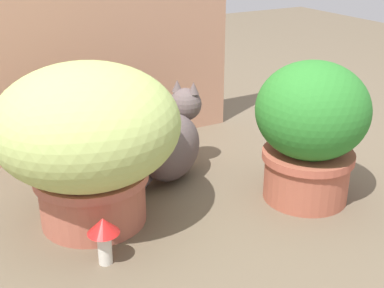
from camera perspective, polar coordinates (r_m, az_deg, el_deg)
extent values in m
plane|color=brown|center=(1.57, -1.15, -7.04)|extent=(6.00, 6.00, 0.00)
cube|color=tan|center=(1.90, -10.24, 12.98)|extent=(1.04, 0.03, 0.93)
cylinder|color=#AE5E49|center=(1.50, -10.81, -5.61)|extent=(0.30, 0.30, 0.16)
cylinder|color=#B3604E|center=(1.47, -11.00, -3.35)|extent=(0.32, 0.32, 0.02)
ellipsoid|color=#ACBF68|center=(1.41, -11.45, 2.13)|extent=(0.50, 0.50, 0.33)
cylinder|color=#AE5A43|center=(1.63, 12.41, -3.30)|extent=(0.26, 0.26, 0.16)
cylinder|color=#B45843|center=(1.61, 12.60, -1.19)|extent=(0.28, 0.28, 0.02)
ellipsoid|color=#2C7D2B|center=(1.55, 13.05, 3.60)|extent=(0.33, 0.33, 0.29)
ellipsoid|color=#605251|center=(1.71, -2.36, -0.38)|extent=(0.31, 0.29, 0.22)
ellipsoid|color=gray|center=(1.79, -0.90, 0.42)|extent=(0.11, 0.12, 0.11)
sphere|color=#605251|center=(1.76, -0.73, 4.37)|extent=(0.15, 0.15, 0.11)
cone|color=#605251|center=(1.75, -1.63, 6.41)|extent=(0.05, 0.05, 0.04)
cone|color=#605251|center=(1.72, 0.16, 6.16)|extent=(0.05, 0.05, 0.04)
cylinder|color=#605251|center=(1.67, -5.48, -4.34)|extent=(0.17, 0.13, 0.07)
cylinder|color=silver|center=(1.34, -9.53, -11.15)|extent=(0.04, 0.04, 0.09)
cone|color=red|center=(1.30, -9.72, -8.80)|extent=(0.08, 0.08, 0.04)
cylinder|color=#EDE5CF|center=(1.44, -9.03, -8.41)|extent=(0.04, 0.04, 0.08)
cone|color=pink|center=(1.41, -9.20, -6.12)|extent=(0.10, 0.10, 0.05)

